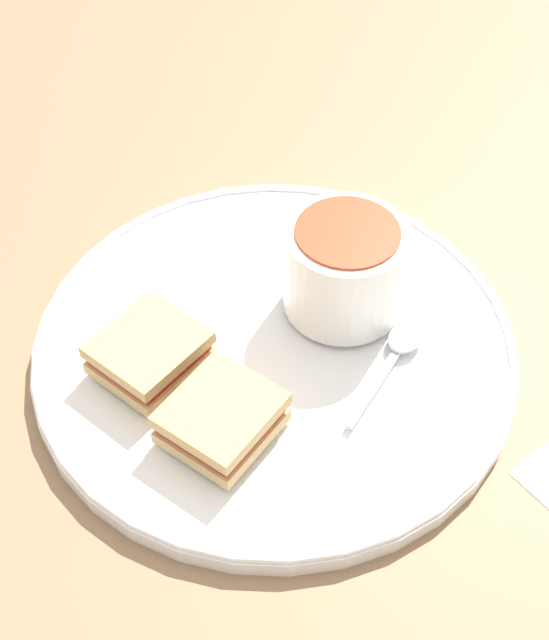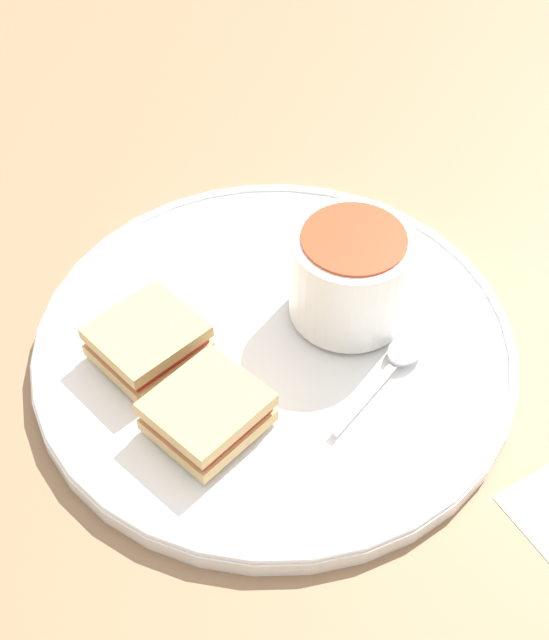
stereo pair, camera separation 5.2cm
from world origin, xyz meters
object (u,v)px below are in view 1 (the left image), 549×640
object	(u,v)px
sandwich_half_near	(149,352)
sandwich_half_far	(222,418)
spoon	(401,344)
soup_bowl	(345,268)

from	to	relation	value
sandwich_half_near	sandwich_half_far	distance (m)	0.08
spoon	sandwich_half_far	world-z (taller)	sandwich_half_far
spoon	sandwich_half_near	size ratio (longest dim) A/B	1.47
soup_bowl	sandwich_half_far	distance (m)	0.15
soup_bowl	sandwich_half_near	world-z (taller)	soup_bowl
sandwich_half_near	sandwich_half_far	size ratio (longest dim) A/B	0.96
soup_bowl	spoon	distance (m)	0.07
soup_bowl	spoon	xyz separation A→B (m)	(-0.01, -0.06, -0.03)
spoon	sandwich_half_near	bearing A→B (deg)	125.79
spoon	sandwich_half_near	xyz separation A→B (m)	(-0.13, 0.12, 0.01)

